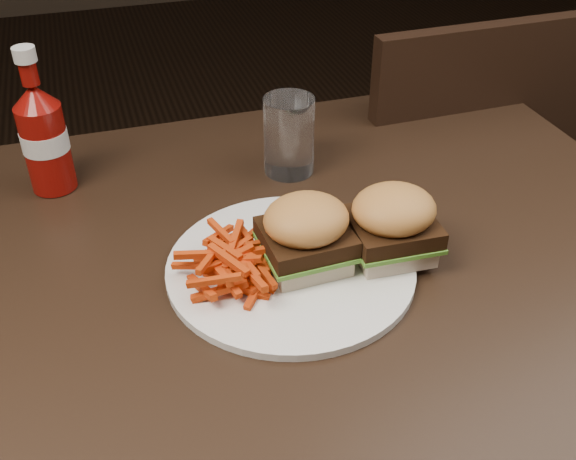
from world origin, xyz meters
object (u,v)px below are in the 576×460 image
object	(u,v)px
ketchup_bottle	(47,148)
tumbler	(289,136)
dining_table	(207,295)
plate	(291,267)
chair_far	(410,205)

from	to	relation	value
ketchup_bottle	tumbler	distance (m)	0.32
dining_table	plate	size ratio (longest dim) A/B	4.27
dining_table	plate	bearing A→B (deg)	-6.47
chair_far	tumbler	world-z (taller)	tumbler
plate	ketchup_bottle	world-z (taller)	ketchup_bottle
plate	ketchup_bottle	distance (m)	0.37
plate	ketchup_bottle	size ratio (longest dim) A/B	2.39
dining_table	chair_far	bearing A→B (deg)	43.40
plate	tumbler	size ratio (longest dim) A/B	2.60
dining_table	ketchup_bottle	world-z (taller)	ketchup_bottle
dining_table	chair_far	size ratio (longest dim) A/B	2.81
plate	ketchup_bottle	xyz separation A→B (m)	(-0.25, 0.27, 0.06)
tumbler	dining_table	bearing A→B (deg)	-128.56
ketchup_bottle	dining_table	bearing A→B (deg)	-58.93
ketchup_bottle	tumbler	xyz separation A→B (m)	(0.31, -0.05, -0.01)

